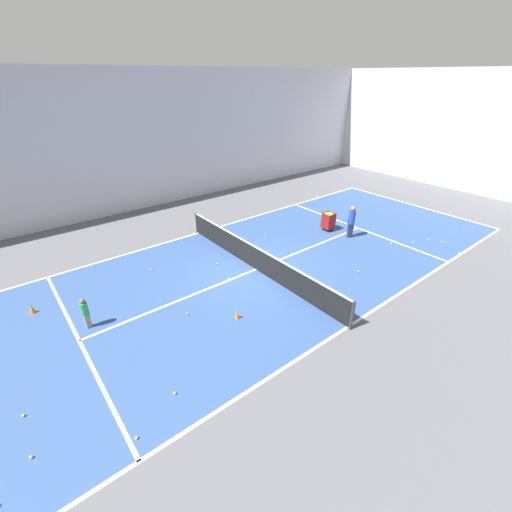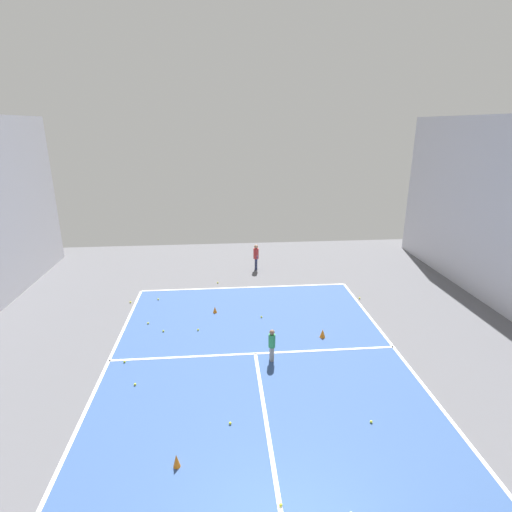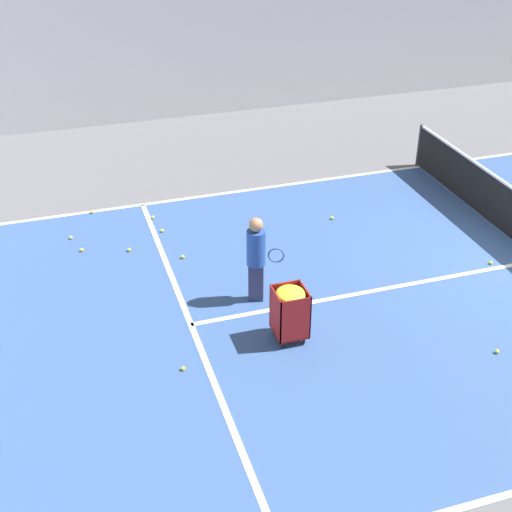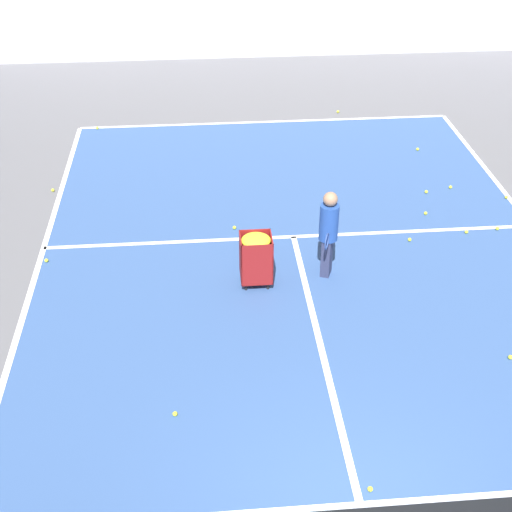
# 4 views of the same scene
# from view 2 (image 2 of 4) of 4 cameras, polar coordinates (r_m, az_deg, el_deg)

# --- Properties ---
(line_baseline_near) EXTENTS (9.34, 0.10, 0.00)m
(line_baseline_near) POSITION_cam_2_polar(r_m,az_deg,el_deg) (18.41, -1.62, -4.51)
(line_baseline_near) COLOR white
(line_baseline_near) RESTS_ON ground
(line_service_near) EXTENTS (9.34, 0.10, 0.00)m
(line_service_near) POSITION_cam_2_polar(r_m,az_deg,el_deg) (13.43, -0.10, -13.76)
(line_service_near) COLOR white
(line_service_near) RESTS_ON ground
(player_near_baseline) EXTENTS (0.28, 0.60, 1.33)m
(player_near_baseline) POSITION_cam_2_polar(r_m,az_deg,el_deg) (20.40, 0.01, 0.07)
(player_near_baseline) COLOR #2D3351
(player_near_baseline) RESTS_ON ground
(child_midcourt) EXTENTS (0.25, 0.25, 1.09)m
(child_midcourt) POSITION_cam_2_polar(r_m,az_deg,el_deg) (12.79, 2.28, -12.32)
(child_midcourt) COLOR gray
(child_midcourt) RESTS_ON ground
(training_cone_0) EXTENTS (0.16, 0.16, 0.25)m
(training_cone_0) POSITION_cam_2_polar(r_m,az_deg,el_deg) (16.09, -5.89, -7.64)
(training_cone_0) COLOR orange
(training_cone_0) RESTS_ON ground
(training_cone_1) EXTENTS (0.20, 0.20, 0.31)m
(training_cone_1) POSITION_cam_2_polar(r_m,az_deg,el_deg) (14.46, 9.49, -10.84)
(training_cone_1) COLOR orange
(training_cone_1) RESTS_ON ground
(training_cone_2) EXTENTS (0.16, 0.16, 0.32)m
(training_cone_2) POSITION_cam_2_polar(r_m,az_deg,el_deg) (9.92, -11.28, -26.75)
(training_cone_2) COLOR orange
(training_cone_2) RESTS_ON ground
(tennis_ball_4) EXTENTS (0.07, 0.07, 0.07)m
(tennis_ball_4) POSITION_cam_2_polar(r_m,az_deg,el_deg) (11.22, 16.13, -21.78)
(tennis_ball_4) COLOR yellow
(tennis_ball_4) RESTS_ON ground
(tennis_ball_8) EXTENTS (0.07, 0.07, 0.07)m
(tennis_ball_8) POSITION_cam_2_polar(r_m,az_deg,el_deg) (12.52, -16.90, -17.14)
(tennis_ball_8) COLOR yellow
(tennis_ball_8) RESTS_ON ground
(tennis_ball_9) EXTENTS (0.07, 0.07, 0.07)m
(tennis_ball_9) POSITION_cam_2_polar(r_m,az_deg,el_deg) (17.68, -17.51, -6.30)
(tennis_ball_9) COLOR yellow
(tennis_ball_9) RESTS_ON ground
(tennis_ball_14) EXTENTS (0.07, 0.07, 0.07)m
(tennis_ball_14) POSITION_cam_2_polar(r_m,az_deg,el_deg) (14.89, -8.28, -10.38)
(tennis_ball_14) COLOR yellow
(tennis_ball_14) RESTS_ON ground
(tennis_ball_17) EXTENTS (0.07, 0.07, 0.07)m
(tennis_ball_17) POSITION_cam_2_polar(r_m,az_deg,el_deg) (13.62, -18.27, -14.13)
(tennis_ball_17) COLOR yellow
(tennis_ball_17) RESTS_ON ground
(tennis_ball_18) EXTENTS (0.07, 0.07, 0.07)m
(tennis_ball_18) POSITION_cam_2_polar(r_m,az_deg,el_deg) (18.94, -5.49, -3.82)
(tennis_ball_18) COLOR yellow
(tennis_ball_18) RESTS_ON ground
(tennis_ball_21) EXTENTS (0.07, 0.07, 0.07)m
(tennis_ball_21) POSITION_cam_2_polar(r_m,az_deg,el_deg) (15.65, 0.78, -8.68)
(tennis_ball_21) COLOR yellow
(tennis_ball_21) RESTS_ON ground
(tennis_ball_22) EXTENTS (0.07, 0.07, 0.07)m
(tennis_ball_22) POSITION_cam_2_polar(r_m,az_deg,el_deg) (10.82, -3.71, -22.73)
(tennis_ball_22) COLOR yellow
(tennis_ball_22) RESTS_ON ground
(tennis_ball_25) EXTENTS (0.07, 0.07, 0.07)m
(tennis_ball_25) POSITION_cam_2_polar(r_m,az_deg,el_deg) (17.81, 14.57, -5.84)
(tennis_ball_25) COLOR yellow
(tennis_ball_25) RESTS_ON ground
(tennis_ball_28) EXTENTS (0.07, 0.07, 0.07)m
(tennis_ball_28) POSITION_cam_2_polar(r_m,az_deg,el_deg) (15.72, -15.16, -9.24)
(tennis_ball_28) COLOR yellow
(tennis_ball_28) RESTS_ON ground
(tennis_ball_29) EXTENTS (0.07, 0.07, 0.07)m
(tennis_ball_29) POSITION_cam_2_polar(r_m,az_deg,el_deg) (17.64, -13.80, -6.01)
(tennis_ball_29) COLOR yellow
(tennis_ball_29) RESTS_ON ground
(tennis_ball_30) EXTENTS (0.07, 0.07, 0.07)m
(tennis_ball_30) POSITION_cam_2_polar(r_m,az_deg,el_deg) (9.23, 3.56, -31.95)
(tennis_ball_30) COLOR yellow
(tennis_ball_30) RESTS_ON ground
(tennis_ball_31) EXTENTS (0.07, 0.07, 0.07)m
(tennis_ball_31) POSITION_cam_2_polar(r_m,az_deg,el_deg) (15.04, -13.11, -10.38)
(tennis_ball_31) COLOR yellow
(tennis_ball_31) RESTS_ON ground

